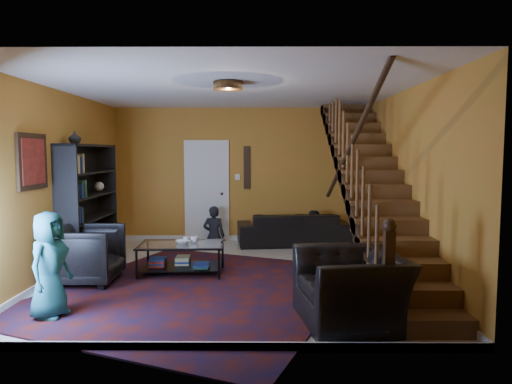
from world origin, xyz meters
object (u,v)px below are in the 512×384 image
(sofa, at_px, (293,229))
(armchair_right, at_px, (350,288))
(coffee_table, at_px, (182,257))
(bookshelf, at_px, (89,207))
(armchair_left, at_px, (86,255))

(sofa, height_order, armchair_right, armchair_right)
(armchair_right, bearing_deg, coffee_table, -140.35)
(sofa, bearing_deg, armchair_right, 88.02)
(armchair_right, xyz_separation_m, coffee_table, (-2.19, 1.96, -0.11))
(bookshelf, xyz_separation_m, sofa, (3.51, 1.70, -0.64))
(bookshelf, relative_size, sofa, 0.90)
(armchair_left, bearing_deg, armchair_right, -113.38)
(armchair_left, bearing_deg, sofa, -48.76)
(sofa, xyz_separation_m, armchair_left, (-3.15, -2.81, 0.09))
(bookshelf, height_order, coffee_table, bookshelf)
(armchair_left, xyz_separation_m, armchair_right, (3.46, -1.46, -0.03))
(armchair_left, bearing_deg, bookshelf, 17.13)
(bookshelf, height_order, sofa, bookshelf)
(coffee_table, bearing_deg, bookshelf, 159.38)
(armchair_left, distance_m, coffee_table, 1.37)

